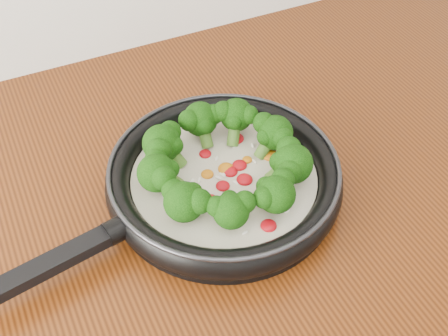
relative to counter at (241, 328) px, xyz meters
name	(u,v)px	position (x,y,z in m)	size (l,w,h in m)	color
counter	(241,328)	(0.00, 0.00, 0.00)	(1.60, 0.80, 0.90)	#371506
skillet	(222,176)	(-0.05, -0.02, 0.49)	(0.54, 0.39, 0.09)	black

